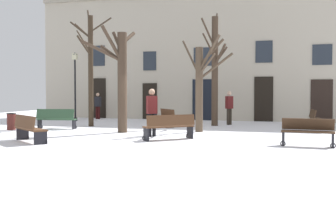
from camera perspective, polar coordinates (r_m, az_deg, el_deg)
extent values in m
plane|color=white|center=(15.88, -1.80, -4.33)|extent=(34.26, 34.26, 0.00)
cube|color=#BCB29E|center=(24.50, 4.83, 7.22)|extent=(21.41, 0.40, 7.96)
cube|color=black|center=(26.42, -9.78, 0.96)|extent=(0.97, 0.08, 2.57)
cube|color=#262D38|center=(26.51, -9.81, 6.88)|extent=(0.87, 0.06, 1.30)
cube|color=black|center=(25.07, -2.60, 0.55)|extent=(0.93, 0.08, 2.23)
cube|color=#262D38|center=(25.13, -2.61, 6.25)|extent=(0.83, 0.06, 1.17)
cube|color=black|center=(24.16, 5.02, 0.75)|extent=(1.31, 0.08, 2.45)
cube|color=#262D38|center=(24.24, 5.04, 6.84)|extent=(1.18, 0.06, 1.10)
cube|color=black|center=(23.71, 13.40, 0.82)|extent=(1.06, 0.08, 2.57)
cube|color=#262D38|center=(23.81, 13.45, 7.36)|extent=(0.95, 0.06, 1.25)
cube|color=black|center=(23.74, 20.94, 0.52)|extent=(1.15, 0.08, 2.38)
cube|color=#262D38|center=(23.82, 21.02, 6.68)|extent=(1.03, 0.06, 1.13)
cylinder|color=#4C3D2D|center=(17.27, 4.44, 2.19)|extent=(0.32, 0.32, 3.62)
cylinder|color=#4C3D2D|center=(17.67, 3.28, 6.67)|extent=(0.96, 0.63, 1.60)
cylinder|color=#4C3D2D|center=(17.25, 6.79, 5.46)|extent=(1.48, 0.28, 1.17)
cylinder|color=#4C3D2D|center=(17.04, 5.52, 5.75)|extent=(0.84, 0.51, 0.91)
cylinder|color=#4C3D2D|center=(17.04, 5.84, 7.27)|extent=(1.08, 0.58, 1.54)
cylinder|color=#4C3D2D|center=(17.22, 6.14, 7.41)|extent=(1.12, 0.16, 1.16)
cylinder|color=#382B1E|center=(20.28, -10.90, 4.73)|extent=(0.25, 0.25, 5.46)
cylinder|color=#382B1E|center=(19.84, -11.79, 8.18)|extent=(0.13, 1.28, 0.89)
cylinder|color=#382B1E|center=(20.93, -11.87, 8.80)|extent=(1.16, 0.70, 1.27)
cylinder|color=#382B1E|center=(20.34, -9.50, 11.14)|extent=(1.10, 0.23, 0.73)
cylinder|color=#382B1E|center=(21.06, -11.13, 11.49)|extent=(0.69, 0.94, 1.37)
cylinder|color=#382B1E|center=(20.75, -12.31, 10.35)|extent=(1.17, 0.11, 0.91)
cylinder|color=#382B1E|center=(20.51, -12.01, 10.21)|extent=(0.79, 0.38, 0.76)
cylinder|color=#423326|center=(17.03, -6.50, 3.17)|extent=(0.40, 0.40, 4.20)
cylinder|color=#423326|center=(17.04, -9.38, 7.57)|extent=(1.59, 0.98, 0.92)
cylinder|color=#423326|center=(17.61, -5.70, 9.39)|extent=(0.29, 1.08, 0.69)
cylinder|color=#423326|center=(16.99, -7.91, 8.54)|extent=(0.82, 0.80, 1.55)
cylinder|color=#423326|center=(17.34, -7.14, 8.77)|extent=(0.65, 0.37, 0.97)
cylinder|color=#423326|center=(17.23, -8.01, 7.15)|extent=(1.03, 0.27, 0.80)
cylinder|color=#423326|center=(20.37, 6.65, 4.76)|extent=(0.32, 0.32, 5.47)
cylinder|color=#423326|center=(20.15, 7.49, 6.95)|extent=(0.77, 0.55, 0.85)
cylinder|color=#423326|center=(20.26, 5.74, 10.06)|extent=(0.66, 0.81, 1.47)
cylinder|color=#423326|center=(20.98, 5.81, 8.42)|extent=(0.90, 0.98, 1.39)
cylinder|color=#423326|center=(20.05, 7.37, 7.07)|extent=(0.76, 0.81, 1.04)
cylinder|color=#423326|center=(21.06, 6.82, 11.20)|extent=(0.13, 0.96, 1.35)
cylinder|color=black|center=(24.06, -13.03, 2.03)|extent=(0.10, 0.10, 3.57)
cylinder|color=black|center=(24.12, -12.99, -1.97)|extent=(0.22, 0.22, 0.20)
cube|color=beige|center=(24.15, -13.06, 6.69)|extent=(0.24, 0.24, 0.36)
cone|color=black|center=(24.16, -13.07, 7.12)|extent=(0.30, 0.30, 0.14)
cylinder|color=#4C1E19|center=(19.41, -21.33, -2.24)|extent=(0.38, 0.38, 0.72)
torus|color=black|center=(19.39, -21.34, -1.13)|extent=(0.41, 0.41, 0.04)
cube|color=#2D4C33|center=(19.25, -15.49, -1.97)|extent=(1.82, 0.69, 0.05)
cube|color=#2D4C33|center=(19.06, -15.71, -1.22)|extent=(1.78, 0.42, 0.44)
cube|color=black|center=(18.96, -13.17, -2.68)|extent=(0.12, 0.37, 0.44)
torus|color=black|center=(19.11, -13.00, -3.06)|extent=(0.17, 0.06, 0.17)
cube|color=black|center=(19.60, -17.72, -2.57)|extent=(0.12, 0.37, 0.44)
torus|color=black|center=(19.75, -17.53, -2.94)|extent=(0.17, 0.06, 0.17)
cube|color=#3D2819|center=(20.10, 20.34, -1.86)|extent=(0.56, 1.67, 0.05)
cube|color=#3D2819|center=(20.06, 19.82, -1.18)|extent=(0.27, 1.64, 0.39)
cube|color=black|center=(19.37, 20.67, -2.66)|extent=(0.38, 0.09, 0.44)
torus|color=black|center=(19.41, 21.13, -3.07)|extent=(0.04, 0.17, 0.17)
cube|color=black|center=(20.87, 20.02, -2.32)|extent=(0.38, 0.09, 0.44)
torus|color=black|center=(20.90, 20.45, -2.71)|extent=(0.04, 0.17, 0.17)
cube|color=#51331E|center=(19.63, -0.63, -1.75)|extent=(1.36, 1.43, 0.05)
cube|color=#51331E|center=(19.71, -0.07, -1.10)|extent=(1.08, 1.18, 0.36)
cube|color=black|center=(20.28, -1.46, -2.29)|extent=(0.35, 0.33, 0.47)
torus|color=black|center=(20.22, -1.93, -2.74)|extent=(0.14, 0.15, 0.17)
cube|color=black|center=(19.02, 0.25, -2.57)|extent=(0.35, 0.33, 0.47)
torus|color=black|center=(18.96, -0.25, -3.05)|extent=(0.14, 0.15, 0.17)
cube|color=#3D2819|center=(13.43, 19.19, -3.59)|extent=(1.62, 0.52, 0.05)
cube|color=#3D2819|center=(13.60, 19.21, -2.57)|extent=(1.60, 0.21, 0.37)
cube|color=black|center=(13.48, 16.03, -4.53)|extent=(0.08, 0.39, 0.47)
torus|color=black|center=(13.34, 15.98, -5.27)|extent=(0.17, 0.04, 0.17)
cube|color=black|center=(13.47, 22.32, -4.61)|extent=(0.08, 0.39, 0.47)
torus|color=black|center=(13.32, 22.35, -5.35)|extent=(0.17, 0.04, 0.17)
cube|color=#51331E|center=(14.45, 0.09, -3.06)|extent=(1.69, 1.57, 0.05)
cube|color=#51331E|center=(14.25, 0.44, -2.19)|extent=(1.46, 1.32, 0.39)
cube|color=black|center=(14.86, 3.14, -3.84)|extent=(0.31, 0.34, 0.48)
torus|color=black|center=(15.03, 2.82, -4.38)|extent=(0.15, 0.14, 0.17)
cube|color=black|center=(14.13, -3.11, -4.15)|extent=(0.31, 0.34, 0.48)
torus|color=black|center=(14.30, -3.37, -4.71)|extent=(0.15, 0.14, 0.17)
cube|color=#51331E|center=(14.59, -18.84, -3.24)|extent=(1.79, 1.45, 0.05)
cube|color=#51331E|center=(14.50, -19.66, -2.26)|extent=(1.58, 1.15, 0.44)
cube|color=black|center=(13.80, -17.62, -4.45)|extent=(0.30, 0.39, 0.45)
torus|color=black|center=(13.88, -16.88, -4.99)|extent=(0.16, 0.12, 0.17)
cube|color=black|center=(15.42, -19.91, -3.80)|extent=(0.30, 0.39, 0.45)
torus|color=black|center=(15.50, -19.24, -4.30)|extent=(0.16, 0.12, 0.17)
cylinder|color=black|center=(15.40, -2.61, -2.88)|extent=(0.14, 0.14, 0.88)
cylinder|color=black|center=(15.47, -1.99, -2.86)|extent=(0.14, 0.14, 0.88)
cube|color=#591919|center=(15.39, -2.31, 0.03)|extent=(0.43, 0.41, 0.68)
sphere|color=#9E755B|center=(15.38, -2.31, 1.85)|extent=(0.24, 0.24, 0.24)
cylinder|color=#2D271E|center=(21.01, 8.50, -1.66)|extent=(0.14, 0.14, 0.84)
cylinder|color=#2D271E|center=(21.14, 8.83, -1.63)|extent=(0.14, 0.14, 0.84)
cube|color=#591919|center=(21.04, 8.68, 0.37)|extent=(0.40, 0.44, 0.65)
sphere|color=beige|center=(21.03, 8.68, 1.64)|extent=(0.23, 0.23, 0.23)
cylinder|color=#350F0F|center=(25.40, -9.77, -1.09)|extent=(0.14, 0.14, 0.78)
cylinder|color=#350F0F|center=(25.52, -10.06, -1.08)|extent=(0.14, 0.14, 0.78)
cube|color=black|center=(25.43, -9.92, 0.47)|extent=(0.43, 0.33, 0.60)
sphere|color=tan|center=(25.42, -9.93, 1.47)|extent=(0.22, 0.22, 0.22)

